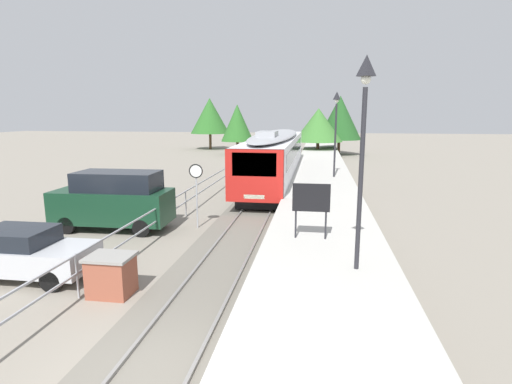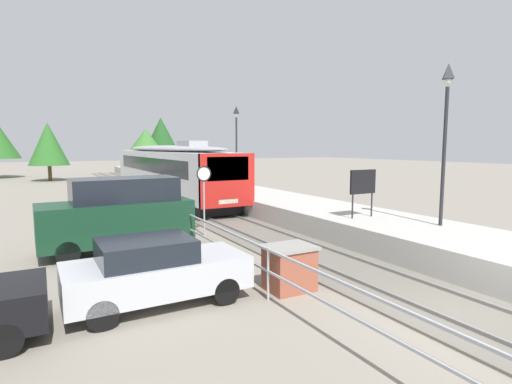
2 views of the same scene
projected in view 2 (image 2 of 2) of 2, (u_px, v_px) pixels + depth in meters
ground_plane at (125, 201)px, 26.05m from camera, size 160.00×160.00×0.00m
track_rails at (170, 198)px, 27.48m from camera, size 3.20×60.00×0.14m
commuter_train at (168, 167)px, 27.38m from camera, size 2.82×19.84×3.74m
station_platform at (213, 190)px, 28.98m from camera, size 3.90×60.00×0.90m
platform_lamp_near_end at (446, 114)px, 13.16m from camera, size 0.34×0.34×5.35m
platform_lamp_mid_platform at (236, 131)px, 26.93m from camera, size 0.34×0.34×5.35m
platform_notice_board at (363, 183)px, 14.96m from camera, size 1.20×0.08×1.80m
speed_limit_sign at (204, 183)px, 15.78m from camera, size 0.61×0.10×2.81m
brick_utility_cabinet at (289, 267)px, 9.94m from camera, size 1.21×0.99×1.13m
carpark_fence at (162, 209)px, 17.09m from camera, size 0.06×36.06×1.25m
parked_hatchback_silver at (155, 270)px, 9.01m from camera, size 4.02×1.81×1.53m
parked_van_dark_green at (119, 214)px, 13.59m from camera, size 4.94×2.06×2.51m
tree_behind_station_far at (146, 146)px, 44.88m from camera, size 5.59×5.59×5.54m
tree_distant_left at (161, 139)px, 48.45m from camera, size 5.25×5.25×7.04m
tree_distant_centre at (48, 144)px, 41.22m from camera, size 3.94×3.94×6.03m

